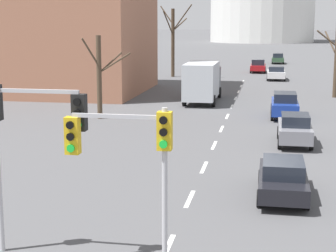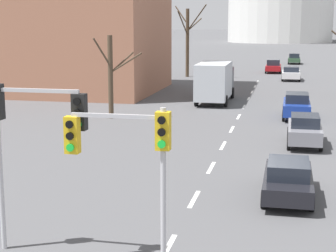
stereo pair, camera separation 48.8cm
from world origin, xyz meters
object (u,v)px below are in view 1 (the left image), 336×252
(sedan_near_right, at_px, (295,129))
(sedan_far_right, at_px, (276,73))
(traffic_signal_near_left, at_px, (25,124))
(sedan_far_left, at_px, (278,58))
(sedan_distant_centre, at_px, (283,178))
(sedan_near_left, at_px, (285,105))
(delivery_truck, at_px, (203,81))
(sedan_mid_centre, at_px, (258,66))
(traffic_signal_centre_tall, at_px, (130,147))

(sedan_near_right, xyz_separation_m, sedan_far_right, (-0.64, 32.59, -0.06))
(traffic_signal_near_left, relative_size, sedan_far_left, 1.12)
(sedan_near_right, xyz_separation_m, sedan_distant_centre, (-0.79, -9.12, -0.10))
(sedan_near_left, height_order, sedan_distant_centre, sedan_near_left)
(sedan_near_right, distance_m, sedan_far_left, 56.65)
(traffic_signal_near_left, xyz_separation_m, delivery_truck, (1.22, 29.84, -1.92))
(traffic_signal_near_left, xyz_separation_m, sedan_near_left, (7.40, 23.73, -2.76))
(sedan_mid_centre, distance_m, sedan_far_left, 15.65)
(sedan_near_right, relative_size, sedan_far_left, 0.98)
(delivery_truck, bearing_deg, sedan_near_left, -44.68)
(sedan_distant_centre, distance_m, delivery_truck, 24.21)
(sedan_far_right, height_order, sedan_distant_centre, sedan_far_right)
(traffic_signal_near_left, relative_size, sedan_near_left, 1.07)
(sedan_far_left, distance_m, sedan_far_right, 24.07)
(sedan_near_right, distance_m, sedan_mid_centre, 41.31)
(traffic_signal_near_left, height_order, sedan_distant_centre, traffic_signal_near_left)
(sedan_near_left, bearing_deg, sedan_far_left, 89.83)
(traffic_signal_near_left, bearing_deg, sedan_distant_centre, 42.44)
(sedan_far_left, height_order, delivery_truck, delivery_truck)
(delivery_truck, bearing_deg, traffic_signal_centre_tall, -86.71)
(traffic_signal_centre_tall, height_order, delivery_truck, traffic_signal_centre_tall)
(sedan_distant_centre, bearing_deg, sedan_far_right, 89.80)
(sedan_far_left, xyz_separation_m, delivery_truck, (-6.33, -42.27, 0.91))
(traffic_signal_near_left, distance_m, sedan_distant_centre, 9.83)
(delivery_truck, bearing_deg, traffic_signal_near_left, -92.34)
(sedan_near_right, bearing_deg, delivery_truck, 114.32)
(delivery_truck, bearing_deg, sedan_distant_centre, -76.34)
(sedan_distant_centre, bearing_deg, traffic_signal_centre_tall, -120.58)
(sedan_far_left, bearing_deg, traffic_signal_near_left, -95.98)
(sedan_far_left, distance_m, delivery_truck, 42.75)
(sedan_near_right, xyz_separation_m, sedan_far_left, (-0.17, 56.65, -0.03))
(sedan_near_left, bearing_deg, sedan_near_right, -87.80)
(sedan_near_right, height_order, sedan_distant_centre, sedan_near_right)
(sedan_mid_centre, height_order, sedan_far_left, sedan_mid_centre)
(traffic_signal_centre_tall, height_order, sedan_far_left, traffic_signal_centre_tall)
(traffic_signal_near_left, xyz_separation_m, sedan_far_left, (7.55, 72.11, -2.83))
(traffic_signal_centre_tall, bearing_deg, sedan_near_left, 79.55)
(sedan_far_left, bearing_deg, sedan_near_right, -89.82)
(sedan_mid_centre, bearing_deg, sedan_near_left, -85.76)
(sedan_near_left, height_order, sedan_far_left, sedan_near_left)
(traffic_signal_near_left, height_order, delivery_truck, traffic_signal_near_left)
(sedan_near_left, xyz_separation_m, sedan_near_right, (0.32, -8.27, -0.04))
(sedan_far_right, relative_size, sedan_distant_centre, 0.97)
(traffic_signal_near_left, distance_m, sedan_near_right, 17.50)
(traffic_signal_near_left, xyz_separation_m, sedan_near_right, (7.72, 15.46, -2.80))
(sedan_far_left, relative_size, sedan_far_right, 1.02)
(traffic_signal_centre_tall, relative_size, sedan_far_left, 1.00)
(sedan_near_left, distance_m, sedan_far_right, 24.32)
(sedan_near_right, xyz_separation_m, delivery_truck, (-6.50, 14.39, 0.88))
(traffic_signal_near_left, xyz_separation_m, sedan_mid_centre, (4.96, 56.68, -2.80))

